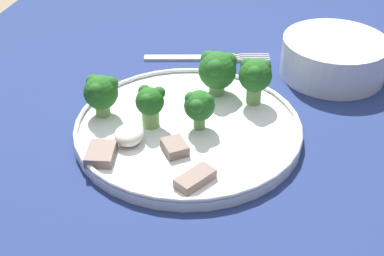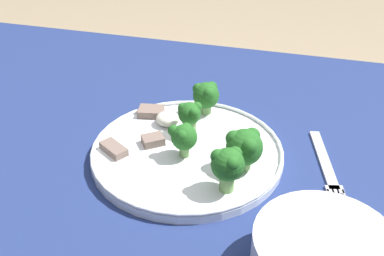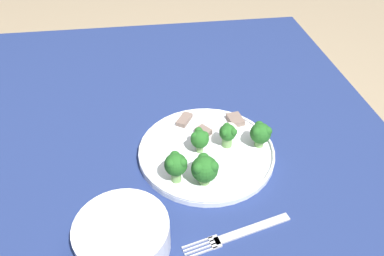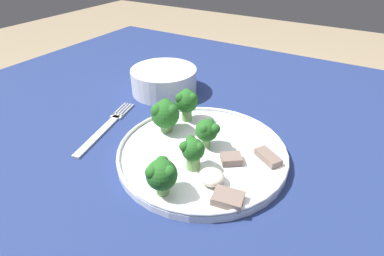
% 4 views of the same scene
% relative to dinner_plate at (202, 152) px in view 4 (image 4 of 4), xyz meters
% --- Properties ---
extents(table, '(1.36, 1.03, 0.72)m').
position_rel_dinner_plate_xyz_m(table, '(0.00, 0.08, -0.09)').
color(table, navy).
rests_on(table, ground_plane).
extents(dinner_plate, '(0.29, 0.29, 0.02)m').
position_rel_dinner_plate_xyz_m(dinner_plate, '(0.00, 0.00, 0.00)').
color(dinner_plate, white).
rests_on(dinner_plate, table).
extents(fork, '(0.07, 0.20, 0.00)m').
position_rel_dinner_plate_xyz_m(fork, '(-0.20, -0.02, -0.01)').
color(fork, '#B2B2B7').
rests_on(fork, table).
extents(cream_bowl, '(0.15, 0.15, 0.06)m').
position_rel_dinner_plate_xyz_m(cream_bowl, '(-0.20, 0.17, 0.02)').
color(cream_bowl, silver).
rests_on(cream_bowl, table).
extents(broccoli_floret_near_rim_left, '(0.05, 0.04, 0.06)m').
position_rel_dinner_plate_xyz_m(broccoli_floret_near_rim_left, '(-0.08, 0.07, 0.04)').
color(broccoli_floret_near_rim_left, '#709E56').
rests_on(broccoli_floret_near_rim_left, dinner_plate).
extents(broccoli_floret_center_left, '(0.04, 0.04, 0.05)m').
position_rel_dinner_plate_xyz_m(broccoli_floret_center_left, '(0.00, 0.01, 0.04)').
color(broccoli_floret_center_left, '#709E56').
rests_on(broccoli_floret_center_left, dinner_plate).
extents(broccoli_floret_back_left, '(0.05, 0.04, 0.06)m').
position_rel_dinner_plate_xyz_m(broccoli_floret_back_left, '(0.00, -0.11, 0.04)').
color(broccoli_floret_back_left, '#709E56').
rests_on(broccoli_floret_back_left, dinner_plate).
extents(broccoli_floret_front_left, '(0.05, 0.05, 0.06)m').
position_rel_dinner_plate_xyz_m(broccoli_floret_front_left, '(-0.09, 0.02, 0.04)').
color(broccoli_floret_front_left, '#709E56').
rests_on(broccoli_floret_front_left, dinner_plate).
extents(broccoli_floret_center_back, '(0.04, 0.04, 0.05)m').
position_rel_dinner_plate_xyz_m(broccoli_floret_center_back, '(0.01, -0.05, 0.04)').
color(broccoli_floret_center_back, '#709E56').
rests_on(broccoli_floret_center_back, dinner_plate).
extents(meat_slice_front_slice, '(0.05, 0.04, 0.01)m').
position_rel_dinner_plate_xyz_m(meat_slice_front_slice, '(0.09, -0.08, 0.01)').
color(meat_slice_front_slice, '#756056').
rests_on(meat_slice_front_slice, dinner_plate).
extents(meat_slice_middle_slice, '(0.04, 0.04, 0.01)m').
position_rel_dinner_plate_xyz_m(meat_slice_middle_slice, '(0.05, -0.00, 0.01)').
color(meat_slice_middle_slice, '#756056').
rests_on(meat_slice_middle_slice, dinner_plate).
extents(meat_slice_rear_slice, '(0.05, 0.04, 0.01)m').
position_rel_dinner_plate_xyz_m(meat_slice_rear_slice, '(0.10, 0.03, 0.01)').
color(meat_slice_rear_slice, '#756056').
rests_on(meat_slice_rear_slice, dinner_plate).
extents(sauce_dollop, '(0.04, 0.04, 0.02)m').
position_rel_dinner_plate_xyz_m(sauce_dollop, '(0.05, -0.06, 0.01)').
color(sauce_dollop, silver).
rests_on(sauce_dollop, dinner_plate).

